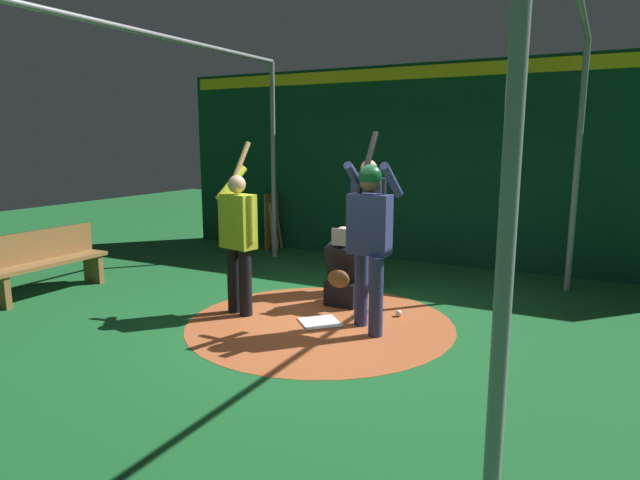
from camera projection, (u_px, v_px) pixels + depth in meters
name	position (u px, v px, depth m)	size (l,w,h in m)	color
ground_plane	(320.00, 323.00, 6.14)	(25.18, 25.18, 0.00)	#195B28
dirt_circle	(320.00, 323.00, 6.14)	(2.98, 2.98, 0.01)	#AD562D
home_plate	(320.00, 322.00, 6.14)	(0.42, 0.42, 0.01)	white
batter	(370.00, 231.00, 5.73)	(0.68, 0.49, 2.12)	navy
catcher	(344.00, 274.00, 6.74)	(0.58, 0.40, 0.99)	black
umpire	(368.00, 218.00, 7.34)	(0.22, 0.49, 1.77)	#4C4C51
visitor	(238.00, 235.00, 6.32)	(0.60, 0.51, 2.01)	black
back_wall	(423.00, 164.00, 9.04)	(0.23, 9.18, 3.23)	#0C3D26
cage_frame	(320.00, 113.00, 5.72)	(5.67, 4.80, 3.33)	gray
bat_rack	(275.00, 223.00, 10.28)	(0.58, 0.19, 1.05)	olive
bench	(46.00, 261.00, 7.25)	(1.62, 0.36, 0.85)	olive
baseball_0	(399.00, 313.00, 6.36)	(0.07, 0.07, 0.07)	white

